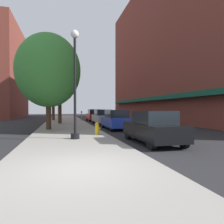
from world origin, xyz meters
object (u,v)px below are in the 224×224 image
Objects in this scene: tree_far at (60,81)px; car_black at (153,127)px; car_blue at (116,120)px; car_silver at (102,117)px; tree_mid at (53,83)px; car_red at (94,115)px; parking_meter_near at (82,115)px; fire_hydrant at (97,128)px; lamppost at (75,82)px; tree_near at (48,71)px.

car_black is at bearing -71.36° from tree_far.
car_blue is 6.12m from car_silver.
tree_far reaches higher than car_black.
tree_mid is 10.41m from car_silver.
parking_meter_near is at bearing -137.18° from car_red.
car_silver is at bearing 77.16° from fire_hydrant.
fire_hydrant is 11.77m from tree_far.
car_black is (3.79, -1.72, -2.39)m from lamppost.
car_blue is (4.69, -6.62, -4.02)m from tree_far.
tree_mid is (-3.30, 17.70, 4.80)m from fire_hydrant.
fire_hydrant is at bearing -91.49° from parking_meter_near.
car_red is (0.00, 19.46, 0.00)m from car_black.
tree_mid reaches higher than car_blue.
tree_near is 1.75× the size of car_blue.
parking_meter_near is 0.30× the size of car_blue.
car_red is (0.00, 12.18, 0.00)m from car_blue.
car_black is (5.63, -20.91, -4.51)m from tree_mid.
car_silver is at bearing -64.92° from parking_meter_near.
tree_mid reaches higher than car_silver.
tree_mid is 7.09m from tree_far.
car_black is (5.50, -7.33, -3.95)m from tree_near.
lamppost is 0.85× the size of tree_far.
car_blue is 1.00× the size of car_red.
car_black is at bearing -83.67° from parking_meter_near.
lamppost is 19.39m from tree_mid.
fire_hydrant is at bearing -99.48° from car_red.
lamppost is at bearing -84.54° from tree_mid.
car_red is (3.79, 17.74, -2.39)m from lamppost.
lamppost reaches higher than car_silver.
car_silver is at bearing -91.34° from car_red.
lamppost is 12.32m from tree_far.
tree_near is 13.59m from tree_mid.
parking_meter_near is at bearing 95.06° from car_black.
car_blue is at bearing 60.30° from fire_hydrant.
tree_mid is (-1.83, 19.19, 2.12)m from lamppost.
tree_far reaches higher than parking_meter_near.
fire_hydrant is 0.18× the size of car_black.
car_blue is at bearing -0.46° from tree_near.
tree_far is 6.20m from car_silver.
tree_near reaches higher than lamppost.
tree_far is 8.31m from car_red.
car_black is 1.00× the size of car_red.
parking_meter_near is 2.72m from car_red.
car_black reaches higher than fire_hydrant.
car_black and car_silver have the same top height.
parking_meter_near is 0.30× the size of car_black.
fire_hydrant is at bearing -77.54° from tree_far.
fire_hydrant is 3.97m from car_black.
tree_mid reaches higher than lamppost.
car_blue is at bearing -79.26° from parking_meter_near.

